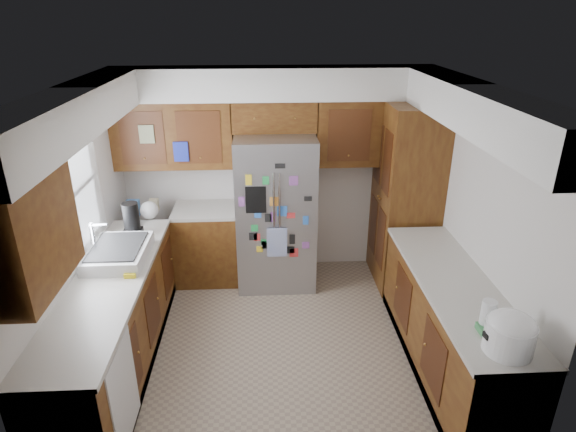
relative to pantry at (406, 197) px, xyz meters
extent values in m
plane|color=gray|center=(-1.50, -1.15, -1.07)|extent=(3.60, 3.60, 0.00)
cube|color=silver|center=(-1.50, 0.45, 0.18)|extent=(3.60, 0.04, 2.50)
cube|color=silver|center=(-3.30, -1.15, 0.18)|extent=(0.04, 3.20, 2.50)
cube|color=silver|center=(0.30, -1.15, 0.18)|extent=(0.04, 3.20, 2.50)
cube|color=silver|center=(-1.50, -2.75, 0.18)|extent=(3.60, 0.04, 2.50)
cube|color=white|center=(-1.50, -1.15, 1.43)|extent=(3.60, 3.20, 0.02)
cube|color=white|center=(-1.50, 0.26, 1.25)|extent=(3.60, 0.38, 0.35)
cube|color=white|center=(-3.11, -1.15, 1.25)|extent=(0.38, 3.20, 0.35)
cube|color=white|center=(0.11, -1.15, 1.25)|extent=(0.38, 3.20, 0.35)
cube|color=#46200D|center=(-2.63, 0.28, 0.70)|extent=(1.33, 0.34, 0.75)
cube|color=#46200D|center=(-0.36, 0.28, 0.70)|extent=(1.33, 0.34, 0.75)
cube|color=#46200D|center=(-3.13, -2.30, 0.70)|extent=(0.34, 0.85, 0.75)
cube|color=white|center=(-3.29, -1.05, 0.53)|extent=(0.02, 0.90, 1.05)
cube|color=white|center=(-3.25, -1.05, 0.53)|extent=(0.01, 1.02, 1.15)
cube|color=#1D2CAA|center=(-2.54, 0.09, 0.55)|extent=(0.16, 0.02, 0.22)
cube|color=#C5B697|center=(-2.88, 0.09, 0.75)|extent=(0.16, 0.02, 0.20)
cube|color=#46200D|center=(-3.00, -1.45, -0.64)|extent=(0.60, 2.60, 0.88)
cube|color=#46200D|center=(-2.33, 0.15, -0.64)|extent=(0.75, 0.60, 0.88)
cube|color=beige|center=(-3.00, -1.45, -0.17)|extent=(0.63, 2.60, 0.04)
cube|color=beige|center=(-2.33, 0.15, -0.17)|extent=(0.75, 0.60, 0.04)
cube|color=black|center=(-3.00, -1.45, -1.02)|extent=(0.60, 2.60, 0.10)
cube|color=silver|center=(-2.69, -2.30, -0.61)|extent=(0.01, 0.58, 0.80)
cube|color=#46200D|center=(0.00, -1.62, -0.64)|extent=(0.60, 2.25, 0.88)
cube|color=beige|center=(0.00, -1.62, -0.17)|extent=(0.63, 2.25, 0.04)
cube|color=black|center=(0.00, -1.62, -1.02)|extent=(0.60, 2.25, 0.10)
cube|color=#46200D|center=(0.00, 0.00, 0.00)|extent=(0.60, 0.90, 2.15)
cube|color=gray|center=(-1.50, 0.05, -0.17)|extent=(0.90, 0.75, 1.80)
cylinder|color=silver|center=(-1.53, -0.34, -0.02)|extent=(0.02, 0.02, 0.90)
cylinder|color=silver|center=(-1.47, -0.34, -0.02)|extent=(0.02, 0.02, 0.90)
cube|color=black|center=(-1.72, -0.33, 0.12)|extent=(0.22, 0.01, 0.30)
cube|color=silver|center=(-1.50, -0.35, -0.38)|extent=(0.22, 0.01, 0.34)
cube|color=black|center=(-1.59, -0.33, -0.09)|extent=(0.07, 0.00, 0.10)
cube|color=red|center=(-1.31, -0.33, -0.52)|extent=(0.10, 0.00, 0.11)
cube|color=#8C4C99|center=(-1.32, -0.33, 0.33)|extent=(0.09, 0.00, 0.11)
cube|color=black|center=(-1.62, -0.33, -0.42)|extent=(0.07, 0.00, 0.07)
cube|color=black|center=(-1.33, -0.33, -0.35)|extent=(0.06, 0.00, 0.12)
cube|color=red|center=(-1.48, -0.33, -0.35)|extent=(0.11, 0.00, 0.10)
cube|color=blue|center=(-1.44, -0.33, -0.41)|extent=(0.09, 0.00, 0.06)
cube|color=blue|center=(-1.44, -0.33, -0.01)|extent=(0.11, 0.00, 0.12)
cube|color=red|center=(-1.35, -0.33, -0.06)|extent=(0.09, 0.00, 0.06)
cube|color=#8C4C99|center=(-1.54, -0.33, -0.08)|extent=(0.06, 0.00, 0.12)
cube|color=yellow|center=(-1.79, -0.33, 0.35)|extent=(0.07, 0.00, 0.12)
cube|color=black|center=(-1.76, -0.33, -0.30)|extent=(0.09, 0.00, 0.09)
cube|color=green|center=(-1.61, -0.33, 0.34)|extent=(0.07, 0.00, 0.09)
cube|color=black|center=(-1.35, -0.33, -0.48)|extent=(0.08, 0.00, 0.08)
cube|color=yellow|center=(-1.69, -0.33, -0.46)|extent=(0.07, 0.00, 0.07)
cube|color=red|center=(-1.72, -0.33, -0.32)|extent=(0.07, 0.00, 0.09)
cube|color=yellow|center=(-1.52, -0.33, -0.50)|extent=(0.06, 0.00, 0.06)
cube|color=blue|center=(-1.70, -0.33, -0.04)|extent=(0.08, 0.00, 0.08)
cube|color=#8C4C99|center=(-1.18, -0.33, -0.43)|extent=(0.08, 0.00, 0.08)
cube|color=green|center=(-1.74, -0.33, -0.20)|extent=(0.07, 0.00, 0.08)
cube|color=white|center=(-1.65, -0.33, -0.41)|extent=(0.05, 0.00, 0.10)
cube|color=blue|center=(-1.18, -0.33, -0.12)|extent=(0.06, 0.00, 0.10)
cube|color=orange|center=(-1.52, -0.33, 0.10)|extent=(0.11, 0.00, 0.10)
cube|color=black|center=(-1.46, -0.33, 0.50)|extent=(0.11, 0.00, 0.05)
cube|color=#8C4C99|center=(-1.87, -0.33, 0.11)|extent=(0.06, 0.00, 0.11)
cube|color=black|center=(-1.16, -0.33, 0.13)|extent=(0.08, 0.00, 0.05)
cube|color=green|center=(-1.65, -0.33, -0.38)|extent=(0.06, 0.00, 0.07)
cube|color=#46200D|center=(-1.50, 0.28, 0.90)|extent=(0.96, 0.34, 0.35)
sphere|color=#2B2AB7|center=(-1.88, 0.25, 1.22)|extent=(0.29, 0.29, 0.29)
cylinder|color=black|center=(-1.27, 0.22, 1.16)|extent=(0.29, 0.29, 0.16)
ellipsoid|color=#333338|center=(-1.27, 0.22, 1.24)|extent=(0.27, 0.27, 0.12)
cube|color=silver|center=(-3.00, -1.05, -0.09)|extent=(0.52, 0.70, 0.12)
cube|color=black|center=(-3.00, -1.05, -0.03)|extent=(0.44, 0.60, 0.02)
cylinder|color=silver|center=(-3.20, -1.05, 0.07)|extent=(0.02, 0.02, 0.30)
cylinder|color=silver|center=(-3.14, -1.05, 0.20)|extent=(0.16, 0.02, 0.02)
cube|color=yellow|center=(-2.81, -1.34, -0.13)|extent=(0.10, 0.18, 0.04)
cube|color=black|center=(-2.97, -0.60, -0.10)|extent=(0.18, 0.14, 0.10)
cylinder|color=black|center=(-2.97, -0.60, 0.09)|extent=(0.16, 0.16, 0.28)
cylinder|color=gray|center=(-3.06, -0.33, -0.05)|extent=(0.14, 0.14, 0.20)
sphere|color=silver|center=(-2.91, -0.12, -0.05)|extent=(0.20, 0.20, 0.20)
cube|color=#3F72B2|center=(-3.11, -0.02, -0.06)|extent=(0.14, 0.10, 0.18)
cube|color=#BFB28C|center=(-2.90, 0.12, -0.08)|extent=(0.10, 0.08, 0.14)
cylinder|color=silver|center=(-2.97, -0.67, -0.10)|extent=(0.08, 0.08, 0.11)
cylinder|color=white|center=(0.00, -2.53, -0.05)|extent=(0.33, 0.33, 0.22)
ellipsoid|color=white|center=(0.00, -2.53, 0.06)|extent=(0.32, 0.32, 0.14)
cube|color=black|center=(-0.15, -2.53, -0.02)|extent=(0.04, 0.06, 0.04)
cylinder|color=white|center=(-0.04, -2.28, -0.04)|extent=(0.10, 0.10, 0.24)
camera|label=1|loc=(-1.63, -5.10, 1.99)|focal=30.00mm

